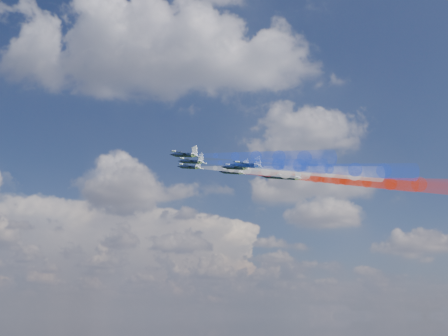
# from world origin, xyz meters

# --- Properties ---
(jet_lead) EXTENTS (17.74, 17.61, 7.02)m
(jet_lead) POSITION_xyz_m (-12.55, 28.61, 173.29)
(jet_lead) COLOR black
(trail_lead) EXTENTS (38.39, 35.88, 15.47)m
(trail_lead) POSITION_xyz_m (9.11, 8.78, 166.50)
(trail_lead) COLOR white
(jet_inner_left) EXTENTS (17.74, 17.61, 7.02)m
(jet_inner_left) POSITION_xyz_m (-10.27, 10.63, 170.08)
(jet_inner_left) COLOR black
(trail_inner_left) EXTENTS (38.39, 35.88, 15.47)m
(trail_inner_left) POSITION_xyz_m (11.38, -9.20, 163.28)
(trail_inner_left) COLOR blue
(jet_inner_right) EXTENTS (17.74, 17.61, 7.02)m
(jet_inner_right) POSITION_xyz_m (3.53, 28.72, 171.19)
(jet_inner_right) COLOR black
(trail_inner_right) EXTENTS (38.39, 35.88, 15.47)m
(trail_inner_right) POSITION_xyz_m (25.18, 8.88, 164.39)
(trail_inner_right) COLOR red
(jet_outer_left) EXTENTS (17.74, 17.61, 7.02)m
(jet_outer_left) POSITION_xyz_m (-11.09, -5.61, 167.45)
(jet_outer_left) COLOR black
(trail_outer_left) EXTENTS (38.39, 35.88, 15.47)m
(trail_outer_left) POSITION_xyz_m (10.56, -25.44, 160.65)
(trail_outer_left) COLOR blue
(jet_center_third) EXTENTS (17.74, 17.61, 7.02)m
(jet_center_third) POSITION_xyz_m (4.89, 10.83, 167.89)
(jet_center_third) COLOR black
(trail_center_third) EXTENTS (38.39, 35.88, 15.47)m
(trail_center_third) POSITION_xyz_m (26.54, -9.00, 161.09)
(trail_center_third) COLOR white
(jet_outer_right) EXTENTS (17.74, 17.61, 7.02)m
(jet_outer_right) POSITION_xyz_m (19.58, 27.46, 168.89)
(jet_outer_right) COLOR black
(trail_outer_right) EXTENTS (38.39, 35.88, 15.47)m
(trail_outer_right) POSITION_xyz_m (41.23, 7.63, 162.09)
(trail_outer_right) COLOR red
(jet_rear_left) EXTENTS (17.74, 17.61, 7.02)m
(jet_rear_left) POSITION_xyz_m (8.14, -5.92, 163.82)
(jet_rear_left) COLOR black
(trail_rear_left) EXTENTS (38.39, 35.88, 15.47)m
(trail_rear_left) POSITION_xyz_m (29.79, -25.75, 157.02)
(trail_rear_left) COLOR blue
(jet_rear_right) EXTENTS (17.74, 17.61, 7.02)m
(jet_rear_right) POSITION_xyz_m (22.00, 9.80, 164.04)
(jet_rear_right) COLOR black
(trail_rear_right) EXTENTS (38.39, 35.88, 15.47)m
(trail_rear_right) POSITION_xyz_m (43.65, -10.03, 157.24)
(trail_rear_right) COLOR red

